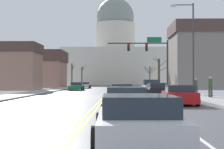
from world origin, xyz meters
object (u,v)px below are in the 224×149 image
Objects in this scene: sedan_near_01 at (157,90)px; sedan_oncoming_01 at (85,85)px; sedan_oncoming_00 at (77,87)px; street_lamp_right at (190,41)px; sedan_near_04 at (127,103)px; sedan_near_02 at (122,92)px; pedestrian_01 at (210,86)px; signal_gantry at (151,53)px; sedan_near_03 at (179,95)px; sedan_near_05 at (137,121)px; pedestrian_00 at (196,85)px; pickup_truck_near_00 at (152,87)px.

sedan_oncoming_01 is (-10.22, 29.13, -0.07)m from sedan_near_01.
street_lamp_right is at bearing -56.21° from sedan_oncoming_00.
sedan_near_01 is at bearing 80.10° from sedan_near_04.
sedan_oncoming_01 is (-6.66, 35.43, -0.05)m from sedan_near_02.
sedan_oncoming_00 is (-13.07, 19.53, -4.58)m from street_lamp_right.
pedestrian_01 reaches higher than sedan_near_04.
signal_gantry is 1.71× the size of sedan_oncoming_01.
sedan_near_03 is (-0.27, -22.80, -4.53)m from signal_gantry.
pedestrian_00 is (7.12, 25.68, 0.46)m from sedan_near_05.
sedan_near_02 is 1.05× the size of sedan_oncoming_00.
street_lamp_right is 8.71m from sedan_near_02.
sedan_near_01 is 2.71× the size of pedestrian_00.
sedan_near_03 is at bearing -76.18° from sedan_oncoming_01.
pedestrian_00 is (3.75, -6.36, 0.33)m from pickup_truck_near_00.
sedan_near_04 is at bearing -110.33° from pedestrian_00.
signal_gantry is 4.60× the size of pedestrian_01.
pickup_truck_near_00 reaches higher than sedan_near_01.
sedan_near_04 is at bearing -79.57° from sedan_oncoming_00.
sedan_near_02 is 0.98× the size of sedan_oncoming_01.
sedan_near_05 is (-3.63, -36.31, -4.54)m from signal_gantry.
sedan_near_01 is 30.87m from sedan_oncoming_01.
sedan_near_04 is (-3.47, -19.86, -0.00)m from sedan_near_01.
sedan_oncoming_00 is at bearing 123.79° from street_lamp_right.
sedan_near_05 is (0.21, -19.69, -0.01)m from sedan_near_02.
pedestrian_00 is at bearing -4.67° from sedan_near_01.
sedan_near_05 is at bearing -105.50° from pedestrian_00.
pedestrian_01 is at bearing 62.81° from sedan_near_04.
sedan_oncoming_01 is 2.69× the size of pedestrian_01.
sedan_near_02 is 19.69m from sedan_near_05.
street_lamp_right is 5.29× the size of pedestrian_00.
sedan_oncoming_00 is at bearing 106.02° from sedan_near_02.
pedestrian_01 is (3.73, 6.67, 0.51)m from sedan_near_03.
street_lamp_right is 24.73m from sedan_near_05.
sedan_near_03 is at bearing -60.01° from sedan_near_02.
sedan_near_05 is at bearing -109.36° from pedestrian_01.
sedan_oncoming_01 is at bearing 115.43° from pedestrian_00.
sedan_near_01 reaches higher than sedan_near_02.
pedestrian_01 is at bearing -77.87° from signal_gantry.
sedan_near_02 is 7.34m from pedestrian_01.
pickup_truck_near_00 is 1.25× the size of sedan_oncoming_01.
pickup_truck_near_00 reaches higher than sedan_near_03.
street_lamp_right is 34.50m from sedan_oncoming_01.
signal_gantry reaches higher than sedan_near_01.
pedestrian_01 is (0.94, -3.33, -4.05)m from street_lamp_right.
pedestrian_00 is at bearing 74.50° from sedan_near_05.
street_lamp_right is 11.34m from sedan_near_03.
pickup_truck_near_00 is 25.26m from sedan_oncoming_01.
sedan_oncoming_01 is 32.60m from pedestrian_00.
sedan_near_01 is at bearing -70.67° from sedan_oncoming_01.
sedan_near_01 is 0.95× the size of sedan_near_05.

